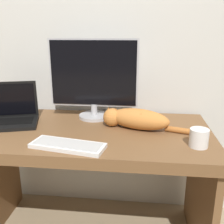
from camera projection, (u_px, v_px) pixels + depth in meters
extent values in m
cube|color=silver|center=(100.00, 28.00, 1.73)|extent=(6.40, 0.06, 2.60)
cube|color=brown|center=(90.00, 134.00, 1.51)|extent=(1.37, 0.72, 0.06)
cube|color=brown|center=(199.00, 197.00, 1.55)|extent=(0.04, 0.66, 0.68)
cylinder|color=#B2B2B7|center=(94.00, 116.00, 1.70)|extent=(0.20, 0.20, 0.02)
cylinder|color=#B2B2B7|center=(94.00, 109.00, 1.68)|extent=(0.04, 0.04, 0.07)
cube|color=#B2B2B7|center=(94.00, 73.00, 1.62)|extent=(0.56, 0.02, 0.42)
cube|color=black|center=(93.00, 73.00, 1.61)|extent=(0.53, 0.01, 0.40)
cube|color=black|center=(12.00, 124.00, 1.56)|extent=(0.35, 0.30, 0.02)
cube|color=black|center=(12.00, 121.00, 1.57)|extent=(0.27, 0.19, 0.00)
cube|color=black|center=(13.00, 99.00, 1.62)|extent=(0.29, 0.11, 0.23)
cube|color=black|center=(13.00, 100.00, 1.61)|extent=(0.26, 0.10, 0.20)
cube|color=white|center=(68.00, 146.00, 1.26)|extent=(0.38, 0.19, 0.02)
cube|color=#B3B3B3|center=(68.00, 143.00, 1.25)|extent=(0.34, 0.16, 0.00)
ellipsoid|color=#C67A38|center=(139.00, 119.00, 1.49)|extent=(0.38, 0.24, 0.12)
ellipsoid|color=#AD662D|center=(142.00, 114.00, 1.47)|extent=(0.18, 0.15, 0.05)
sphere|color=#C67A38|center=(112.00, 117.00, 1.54)|extent=(0.11, 0.11, 0.11)
cone|color=#AD662D|center=(108.00, 110.00, 1.53)|extent=(0.04, 0.04, 0.03)
cone|color=#AD662D|center=(116.00, 111.00, 1.51)|extent=(0.04, 0.04, 0.03)
cylinder|color=#AD662D|center=(182.00, 131.00, 1.43)|extent=(0.19, 0.09, 0.03)
cylinder|color=white|center=(199.00, 138.00, 1.26)|extent=(0.09, 0.09, 0.09)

